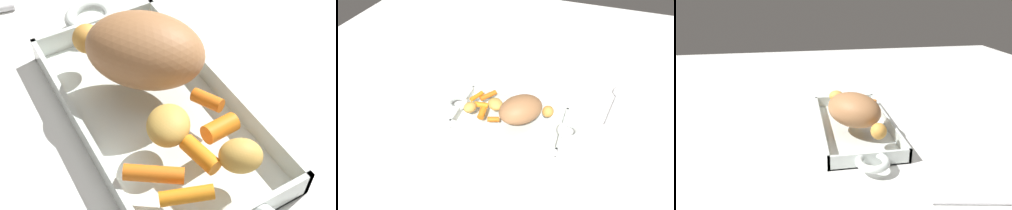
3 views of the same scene
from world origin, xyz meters
The scene contains 12 objects.
ground_plane centered at (0.00, 0.00, 0.00)m, with size 2.24×2.24×0.00m, color white.
roasting_dish centered at (0.00, 0.00, 0.01)m, with size 0.49×0.20×0.04m.
pork_roast centered at (0.04, -0.01, 0.08)m, with size 0.15×0.11×0.09m, color #A26D43.
baby_carrot_center_right centered at (-0.11, 0.06, 0.05)m, with size 0.02×0.02×0.07m, color orange.
baby_carrot_long centered at (-0.11, 0.00, 0.05)m, with size 0.02×0.02×0.05m, color orange.
baby_carrot_southwest centered at (-0.09, -0.04, 0.05)m, with size 0.02×0.02×0.04m, color orange.
baby_carrot_northeast centered at (-0.04, -0.05, 0.05)m, with size 0.02×0.02×0.04m, color orange.
baby_carrot_northwest centered at (-0.15, 0.04, 0.05)m, with size 0.02×0.02×0.06m, color orange.
potato_golden_large centered at (0.13, 0.03, 0.06)m, with size 0.04×0.04×0.04m, color gold.
potato_near_roast centered at (-0.14, -0.03, 0.06)m, with size 0.05×0.04×0.04m, color gold.
potato_golden_small centered at (-0.06, 0.01, 0.06)m, with size 0.06×0.05×0.04m, color gold.
serving_spoon centered at (0.35, 0.25, 0.01)m, with size 0.07×0.24×0.02m.
Camera 2 is at (0.22, -0.67, 0.74)m, focal length 30.25 mm.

